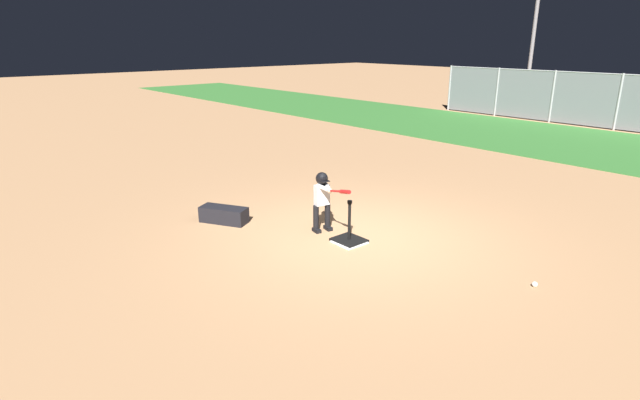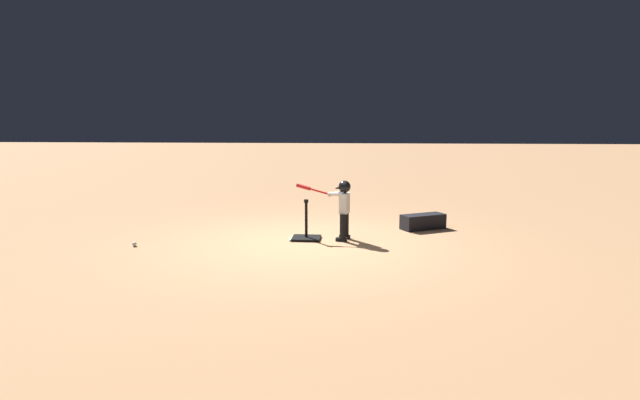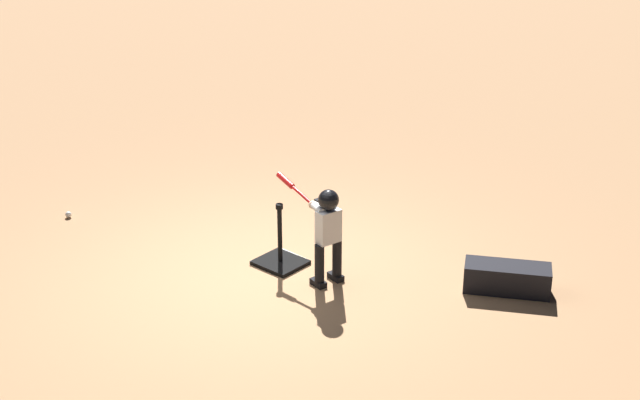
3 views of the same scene
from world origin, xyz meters
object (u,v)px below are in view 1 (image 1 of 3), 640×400
at_px(equipment_bag, 224,215).
at_px(baseball, 535,284).
at_px(batter_child, 323,195).
at_px(bleachers_left_center, 503,100).
at_px(batting_tee, 349,237).

bearing_deg(equipment_bag, baseball, -8.55).
height_order(batter_child, bleachers_left_center, batter_child).
bearing_deg(batter_child, baseball, 13.17).
bearing_deg(batter_child, bleachers_left_center, 109.94).
bearing_deg(baseball, batting_tee, -164.41).
distance_m(batter_child, equipment_bag, 1.87).
distance_m(batter_child, baseball, 3.45).
xyz_separation_m(batting_tee, equipment_bag, (-2.08, -1.05, 0.06)).
xyz_separation_m(baseball, bleachers_left_center, (-9.06, 15.08, 0.44)).
distance_m(batting_tee, bleachers_left_center, 17.07).
bearing_deg(baseball, equipment_bag, -159.33).
height_order(batting_tee, batter_child, batter_child).
height_order(baseball, equipment_bag, equipment_bag).
distance_m(baseball, equipment_bag, 5.12).
bearing_deg(batting_tee, baseball, 15.59).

